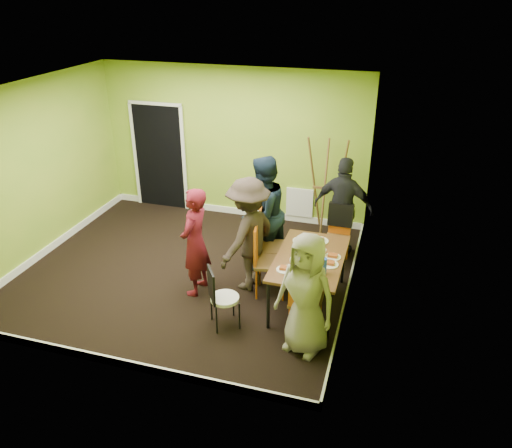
{
  "coord_description": "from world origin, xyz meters",
  "views": [
    {
      "loc": [
        2.94,
        -6.14,
        4.11
      ],
      "look_at": [
        1.11,
        0.0,
        0.97
      ],
      "focal_mm": 35.0,
      "sensor_mm": 36.0,
      "label": 1
    }
  ],
  "objects": [
    {
      "name": "person_standing",
      "position": [
        0.36,
        -0.47,
        0.8
      ],
      "size": [
        0.41,
        0.61,
        1.61
      ],
      "primitive_type": "imported",
      "rotation": [
        0.0,
        0.0,
        -1.62
      ],
      "color": "#590F1A",
      "rests_on": "ground"
    },
    {
      "name": "glass_back",
      "position": [
        2.05,
        0.05,
        0.8
      ],
      "size": [
        0.07,
        0.07,
        0.09
      ],
      "primitive_type": "cylinder",
      "color": "black",
      "rests_on": "dining_table"
    },
    {
      "name": "glass_front",
      "position": [
        2.06,
        -0.77,
        0.79
      ],
      "size": [
        0.07,
        0.07,
        0.09
      ],
      "primitive_type": "cylinder",
      "color": "black",
      "rests_on": "dining_table"
    },
    {
      "name": "person_left_near",
      "position": [
        1.04,
        -0.13,
        0.85
      ],
      "size": [
        0.96,
        1.25,
        1.7
      ],
      "primitive_type": "imported",
      "rotation": [
        0.0,
        0.0,
        -1.91
      ],
      "color": "#2E251E",
      "rests_on": "ground"
    },
    {
      "name": "glass_mid",
      "position": [
        1.89,
        -0.05,
        0.79
      ],
      "size": [
        0.06,
        0.06,
        0.08
      ],
      "primitive_type": "cylinder",
      "color": "black",
      "rests_on": "dining_table"
    },
    {
      "name": "chair_left_near",
      "position": [
        1.31,
        -0.23,
        0.61
      ],
      "size": [
        0.52,
        0.51,
        1.08
      ],
      "rotation": [
        0.0,
        0.0,
        -1.4
      ],
      "color": "orange",
      "rests_on": "ground"
    },
    {
      "name": "chair_back_end",
      "position": [
        2.19,
        1.07,
        0.67
      ],
      "size": [
        0.39,
        0.46,
        0.95
      ],
      "rotation": [
        0.0,
        0.0,
        3.13
      ],
      "color": "orange",
      "rests_on": "ground"
    },
    {
      "name": "thermos",
      "position": [
        1.88,
        -0.28,
        0.86
      ],
      "size": [
        0.07,
        0.07,
        0.23
      ],
      "primitive_type": "cylinder",
      "color": "white",
      "rests_on": "dining_table"
    },
    {
      "name": "person_back_end",
      "position": [
        2.21,
        1.25,
        0.83
      ],
      "size": [
        1.03,
        0.55,
        1.66
      ],
      "primitive_type": "imported",
      "rotation": [
        0.0,
        0.0,
        2.99
      ],
      "color": "black",
      "rests_on": "ground"
    },
    {
      "name": "room_walls",
      "position": [
        -0.02,
        0.04,
        0.99
      ],
      "size": [
        5.04,
        4.54,
        2.82
      ],
      "color": "#7CA82B",
      "rests_on": "ground"
    },
    {
      "name": "plate_near_left",
      "position": [
        1.77,
        0.08,
        0.76
      ],
      "size": [
        0.26,
        0.26,
        0.01
      ],
      "primitive_type": "cylinder",
      "color": "white",
      "rests_on": "dining_table"
    },
    {
      "name": "plate_wall_back",
      "position": [
        2.27,
        -0.25,
        0.76
      ],
      "size": [
        0.22,
        0.22,
        0.01
      ],
      "primitive_type": "cylinder",
      "color": "white",
      "rests_on": "dining_table"
    },
    {
      "name": "cup_b",
      "position": [
        2.13,
        -0.23,
        0.8
      ],
      "size": [
        0.1,
        0.1,
        0.09
      ],
      "primitive_type": "imported",
      "color": "white",
      "rests_on": "dining_table"
    },
    {
      "name": "blue_bottle",
      "position": [
        2.22,
        -0.7,
        0.86
      ],
      "size": [
        0.07,
        0.07,
        0.22
      ],
      "primitive_type": "cylinder",
      "color": "blue",
      "rests_on": "dining_table"
    },
    {
      "name": "person_left_far",
      "position": [
        1.06,
        0.51,
        0.9
      ],
      "size": [
        0.94,
        1.06,
        1.81
      ],
      "primitive_type": "imported",
      "rotation": [
        0.0,
        0.0,
        -1.92
      ],
      "color": "#132131",
      "rests_on": "ground"
    },
    {
      "name": "orange_bottle",
      "position": [
        1.83,
        -0.11,
        0.79
      ],
      "size": [
        0.03,
        0.03,
        0.09
      ],
      "primitive_type": "cylinder",
      "color": "orange",
      "rests_on": "dining_table"
    },
    {
      "name": "dining_table",
      "position": [
        1.97,
        -0.34,
        0.7
      ],
      "size": [
        0.9,
        1.5,
        0.75
      ],
      "color": "black",
      "rests_on": "ground"
    },
    {
      "name": "plate_far_back",
      "position": [
        2.01,
        0.16,
        0.76
      ],
      "size": [
        0.26,
        0.26,
        0.01
      ],
      "primitive_type": "cylinder",
      "color": "white",
      "rests_on": "dining_table"
    },
    {
      "name": "ground",
      "position": [
        0.0,
        0.0,
        0.0
      ],
      "size": [
        5.0,
        5.0,
        0.0
      ],
      "primitive_type": "plane",
      "color": "black",
      "rests_on": "ground"
    },
    {
      "name": "plate_far_front",
      "position": [
        1.96,
        -0.88,
        0.76
      ],
      "size": [
        0.21,
        0.21,
        0.01
      ],
      "primitive_type": "cylinder",
      "color": "white",
      "rests_on": "dining_table"
    },
    {
      "name": "cup_a",
      "position": [
        1.82,
        -0.59,
        0.8
      ],
      "size": [
        0.14,
        0.14,
        0.11
      ],
      "primitive_type": "imported",
      "color": "white",
      "rests_on": "dining_table"
    },
    {
      "name": "plate_wall_front",
      "position": [
        2.26,
        -0.46,
        0.76
      ],
      "size": [
        0.24,
        0.24,
        0.01
      ],
      "primitive_type": "cylinder",
      "color": "white",
      "rests_on": "dining_table"
    },
    {
      "name": "chair_front_end",
      "position": [
        2.05,
        -1.01,
        0.55
      ],
      "size": [
        0.41,
        0.41,
        0.98
      ],
      "rotation": [
        0.0,
        0.0,
        0.01
      ],
      "color": "orange",
      "rests_on": "ground"
    },
    {
      "name": "plate_near_right",
      "position": [
        1.73,
        -0.76,
        0.76
      ],
      "size": [
        0.22,
        0.22,
        0.01
      ],
      "primitive_type": "cylinder",
      "color": "white",
      "rests_on": "dining_table"
    },
    {
      "name": "person_front_end",
      "position": [
        2.11,
        -1.27,
        0.78
      ],
      "size": [
        0.89,
        0.72,
        1.57
      ],
      "primitive_type": "imported",
      "rotation": [
        0.0,
        0.0,
        -0.33
      ],
      "color": "gray",
      "rests_on": "ground"
    },
    {
      "name": "chair_left_far",
      "position": [
        1.23,
        0.21,
        0.61
      ],
      "size": [
        0.52,
        0.51,
        1.09
      ],
      "rotation": [
        0.0,
        0.0,
        -1.41
      ],
      "color": "orange",
      "rests_on": "ground"
    },
    {
      "name": "chair_bentwood",
      "position": [
        0.97,
        -1.15,
        0.48
      ],
      "size": [
        0.47,
        0.46,
        0.86
      ],
      "rotation": [
        0.0,
        0.0,
        -0.98
      ],
      "color": "black",
      "rests_on": "ground"
    },
    {
      "name": "easel",
      "position": [
        1.81,
        1.96,
        0.88
      ],
      "size": [
        0.71,
        0.67,
        1.77
      ],
      "color": "brown",
      "rests_on": "ground"
    }
  ]
}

